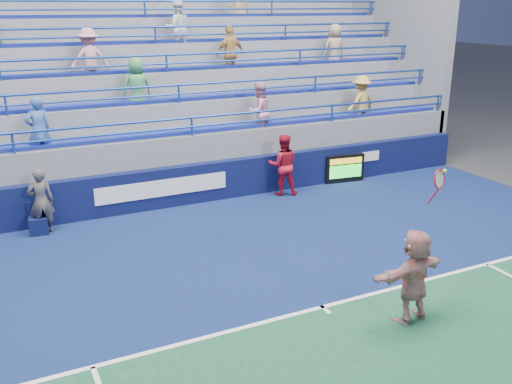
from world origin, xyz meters
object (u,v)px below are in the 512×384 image
line_judge (41,201)px  ball_girl (283,165)px  judge_chair (39,224)px  tennis_player (414,276)px  serve_speed_board (345,169)px

line_judge → ball_girl: size_ratio=0.91×
judge_chair → tennis_player: (5.38, -7.01, 0.60)m
tennis_player → line_judge: bearing=126.8°
serve_speed_board → line_judge: line_judge is taller
serve_speed_board → judge_chair: bearing=-178.4°
tennis_player → ball_girl: tennis_player is taller
judge_chair → ball_girl: bearing=0.3°
judge_chair → line_judge: size_ratio=0.47×
tennis_player → line_judge: (-5.26, 7.02, -0.04)m
serve_speed_board → line_judge: bearing=-178.5°
line_judge → ball_girl: 6.56m
serve_speed_board → line_judge: (-8.84, -0.24, 0.36)m
judge_chair → tennis_player: size_ratio=0.28×
serve_speed_board → tennis_player: bearing=-116.3°
line_judge → tennis_player: bearing=128.9°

